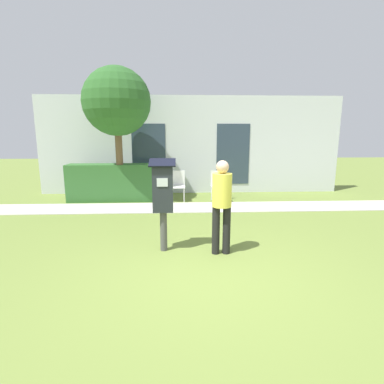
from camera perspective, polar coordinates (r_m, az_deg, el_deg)
name	(u,v)px	position (r m, az deg, el deg)	size (l,w,h in m)	color
ground_plane	(209,274)	(4.50, 3.31, -15.40)	(40.00, 40.00, 0.00)	olive
sidewalk	(194,207)	(8.18, 0.48, -2.94)	(12.00, 1.10, 0.02)	beige
building_facade	(191,145)	(10.14, -0.20, 8.89)	(10.00, 0.26, 3.20)	silver
parking_meter	(163,193)	(5.05, -5.57, -0.21)	(0.44, 0.31, 1.59)	#4C4C4C
person_standing	(222,200)	(4.94, 5.70, -1.53)	(0.32, 0.32, 1.58)	black
outdoor_chair_left	(178,183)	(8.95, -2.77, 1.68)	(0.44, 0.44, 0.90)	white
outdoor_chair_middle	(218,183)	(8.94, 5.07, 1.64)	(0.44, 0.44, 0.90)	white
hedge_row	(111,183)	(9.25, -15.10, 1.75)	(2.54, 0.60, 1.10)	#33662D
tree	(117,102)	(8.95, -14.14, 16.23)	(1.90, 1.90, 3.82)	brown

